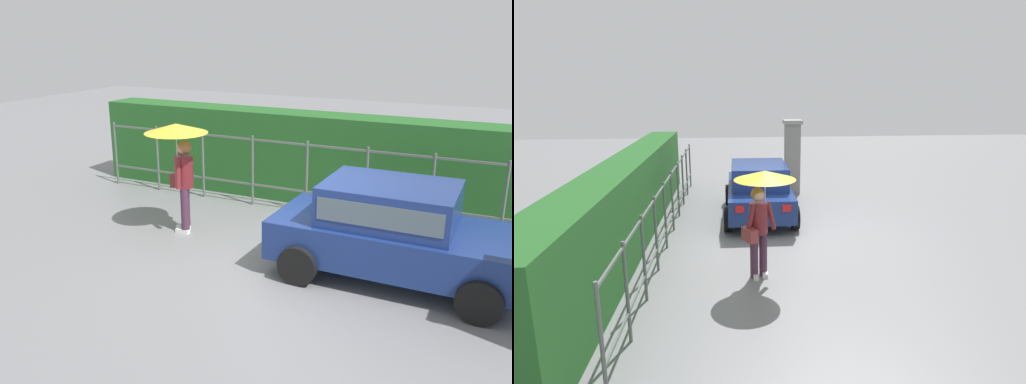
{
  "view_description": "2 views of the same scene",
  "coord_description": "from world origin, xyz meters",
  "views": [
    {
      "loc": [
        2.99,
        -7.17,
        3.69
      ],
      "look_at": [
        -0.71,
        0.38,
        1.07
      ],
      "focal_mm": 37.76,
      "sensor_mm": 36.0,
      "label": 1
    },
    {
      "loc": [
        -9.94,
        1.16,
        3.54
      ],
      "look_at": [
        -0.48,
        0.32,
        1.18
      ],
      "focal_mm": 30.48,
      "sensor_mm": 36.0,
      "label": 2
    }
  ],
  "objects": [
    {
      "name": "gate_pillar",
      "position": [
        4.15,
        -0.84,
        1.24
      ],
      "size": [
        0.6,
        0.6,
        2.42
      ],
      "color": "gray",
      "rests_on": "ground"
    },
    {
      "name": "ground_plane",
      "position": [
        0.0,
        0.0,
        0.0
      ],
      "size": [
        40.0,
        40.0,
        0.0
      ],
      "primitive_type": "plane",
      "color": "slate"
    },
    {
      "name": "hedge_row",
      "position": [
        -0.07,
        3.53,
        0.95
      ],
      "size": [
        11.95,
        0.9,
        1.9
      ],
      "primitive_type": "cube",
      "color": "#235B23",
      "rests_on": "ground"
    },
    {
      "name": "car",
      "position": [
        1.55,
        0.44,
        0.8
      ],
      "size": [
        3.75,
        1.88,
        1.48
      ],
      "rotation": [
        0.0,
        0.0,
        -0.01
      ],
      "color": "navy",
      "rests_on": "ground"
    },
    {
      "name": "pedestrian",
      "position": [
        -2.35,
        0.63,
        1.54
      ],
      "size": [
        1.12,
        1.12,
        2.04
      ],
      "rotation": [
        0.0,
        0.0,
        -2.65
      ],
      "color": "#47283D",
      "rests_on": "ground"
    },
    {
      "name": "fence_section",
      "position": [
        -0.07,
        2.64,
        0.83
      ],
      "size": [
        11.0,
        0.05,
        1.5
      ],
      "color": "#59605B",
      "rests_on": "ground"
    }
  ]
}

